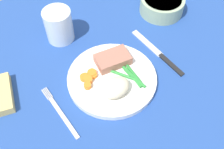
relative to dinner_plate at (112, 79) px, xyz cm
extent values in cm
cube|color=#234793|center=(3.01, 3.74, -1.80)|extent=(120.00, 90.00, 2.00)
cylinder|color=white|center=(0.00, 0.00, 0.00)|extent=(23.21, 23.21, 1.60)
cube|color=#A86B56|center=(3.13, 3.66, 2.06)|extent=(9.88, 7.30, 2.52)
ellipsoid|color=beige|center=(-2.09, -4.18, 2.68)|extent=(7.51, 5.44, 3.76)
cylinder|color=orange|center=(-5.71, 2.42, 1.45)|extent=(2.26, 2.26, 1.30)
cylinder|color=orange|center=(-3.72, 2.96, 1.25)|extent=(1.93, 1.93, 0.90)
cylinder|color=orange|center=(-6.03, 3.90, 1.29)|extent=(2.30, 2.30, 0.98)
cylinder|color=orange|center=(-6.79, 1.01, 1.44)|extent=(1.85, 1.85, 1.28)
cylinder|color=orange|center=(-5.73, 3.96, 1.20)|extent=(2.34, 2.34, 0.81)
cylinder|color=orange|center=(-3.69, 3.48, 1.33)|extent=(2.36, 2.36, 1.06)
cylinder|color=#2D8C38|center=(2.23, -1.08, 1.17)|extent=(4.54, 7.25, 0.75)
cylinder|color=#2D8C38|center=(4.41, -3.55, 1.17)|extent=(1.17, 8.35, 0.74)
cylinder|color=#2D8C38|center=(4.26, -2.81, 1.14)|extent=(1.12, 8.25, 0.69)
cylinder|color=#2D8C38|center=(4.10, -3.66, 1.15)|extent=(1.06, 6.97, 0.69)
cylinder|color=#2D8C38|center=(5.02, -2.08, 1.17)|extent=(1.42, 7.78, 0.74)
cylinder|color=#2D8C38|center=(4.17, -3.76, 1.14)|extent=(1.45, 6.70, 0.67)
cube|color=silver|center=(-15.72, -2.00, -0.60)|extent=(1.00, 13.00, 0.40)
cube|color=silver|center=(-16.32, 6.30, -0.60)|extent=(0.24, 3.60, 0.40)
cube|color=silver|center=(-15.92, 6.30, -0.60)|extent=(0.24, 3.60, 0.40)
cube|color=silver|center=(-15.52, 6.30, -0.60)|extent=(0.24, 3.60, 0.40)
cube|color=silver|center=(-15.12, 6.30, -0.60)|extent=(0.24, 3.60, 0.40)
cube|color=black|center=(16.05, -5.50, -0.60)|extent=(1.30, 9.00, 0.64)
cube|color=silver|center=(16.05, 4.50, -0.60)|extent=(1.70, 12.00, 0.40)
cylinder|color=silver|center=(-2.89, 21.55, 4.04)|extent=(7.92, 7.92, 9.68)
cylinder|color=silver|center=(-2.89, 21.55, 0.91)|extent=(7.29, 7.29, 3.43)
cylinder|color=#99B28C|center=(29.04, 12.72, 1.73)|extent=(13.81, 13.81, 5.05)
cylinder|color=beige|center=(29.04, 12.72, 2.86)|extent=(11.74, 11.74, 2.78)
camera|label=1|loc=(-23.15, -31.41, 55.06)|focal=41.58mm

